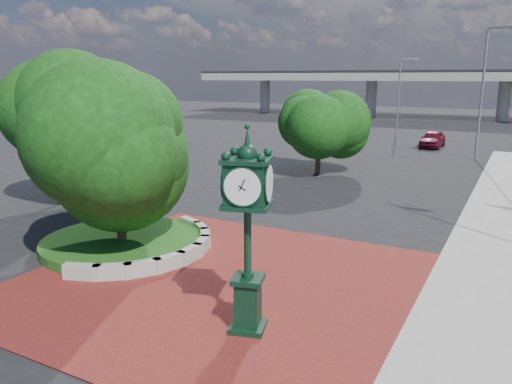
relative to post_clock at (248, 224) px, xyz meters
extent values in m
plane|color=black|center=(-2.45, 3.33, -2.91)|extent=(200.00, 200.00, 0.00)
cube|color=maroon|center=(-2.45, 2.33, -2.89)|extent=(12.00, 12.00, 0.04)
cube|color=#9E9B93|center=(-6.36, 0.32, -2.64)|extent=(1.29, 0.76, 0.54)
cube|color=#9E9B93|center=(-5.50, 0.79, -2.64)|extent=(1.20, 1.04, 0.54)
cube|color=#9E9B93|center=(-4.83, 1.49, -2.64)|extent=(1.00, 1.22, 0.54)
cube|color=#9E9B93|center=(-4.40, 2.37, -2.64)|extent=(0.71, 1.30, 0.54)
cube|color=#9E9B93|center=(-4.25, 3.33, -2.64)|extent=(0.35, 1.25, 0.54)
cube|color=#9E9B93|center=(-4.40, 4.29, -2.64)|extent=(0.71, 1.30, 0.54)
cube|color=#9E9B93|center=(-4.83, 5.16, -2.64)|extent=(1.00, 1.22, 0.54)
cube|color=#9E9B93|center=(-5.50, 5.87, -2.64)|extent=(1.20, 1.04, 0.54)
cube|color=#9E9B93|center=(-6.36, 6.34, -2.64)|extent=(1.29, 0.76, 0.54)
cylinder|color=#244B15|center=(-7.45, 3.33, -2.71)|extent=(6.10, 6.10, 0.40)
cube|color=#9E9B93|center=(-2.45, 73.33, 3.59)|extent=(90.00, 12.00, 1.20)
cube|color=black|center=(-2.45, 73.33, 4.39)|extent=(90.00, 12.00, 0.40)
cylinder|color=#9E9B93|center=(-37.45, 73.33, 0.09)|extent=(1.80, 1.80, 6.00)
cylinder|color=#9E9B93|center=(-17.45, 73.33, 0.09)|extent=(1.80, 1.80, 6.00)
cylinder|color=#9E9B93|center=(2.55, 73.33, 0.09)|extent=(1.80, 1.80, 6.00)
cylinder|color=#38281C|center=(-7.45, 3.33, -1.83)|extent=(0.36, 0.36, 2.17)
sphere|color=#13340E|center=(-7.45, 3.33, 0.82)|extent=(5.20, 5.20, 5.20)
cylinder|color=#38281C|center=(-15.45, 8.33, -1.69)|extent=(0.36, 0.36, 2.45)
sphere|color=#13340E|center=(-15.45, 8.33, 1.22)|extent=(5.60, 5.60, 5.60)
cylinder|color=#38281C|center=(-6.45, 21.33, -1.95)|extent=(0.36, 0.36, 1.92)
sphere|color=#13340E|center=(-6.45, 21.33, 0.33)|extent=(4.40, 4.40, 4.40)
cube|color=black|center=(0.00, 0.00, -2.82)|extent=(1.11, 1.11, 0.18)
cube|color=black|center=(0.00, 0.00, -2.13)|extent=(0.76, 0.76, 1.23)
cube|color=black|center=(0.00, 0.00, -1.48)|extent=(0.97, 0.97, 0.13)
cylinder|color=black|center=(0.00, 0.00, -0.47)|extent=(0.19, 0.19, 1.90)
cube|color=black|center=(0.00, 0.00, 1.05)|extent=(1.25, 1.25, 1.00)
cylinder|color=white|center=(0.15, -0.50, 1.05)|extent=(0.87, 0.32, 0.89)
cylinder|color=white|center=(-0.15, 0.50, 1.05)|extent=(0.87, 0.32, 0.89)
cylinder|color=white|center=(-0.50, -0.15, 1.05)|extent=(0.32, 0.87, 0.89)
cylinder|color=white|center=(0.50, 0.15, 1.05)|extent=(0.32, 0.87, 0.89)
sphere|color=black|center=(0.00, 0.00, 1.74)|extent=(0.49, 0.49, 0.49)
cone|color=black|center=(0.00, 0.00, 2.11)|extent=(0.20, 0.20, 0.56)
imported|color=#5A0C1E|center=(-1.74, 38.60, -2.12)|extent=(1.96, 4.65, 1.57)
cylinder|color=slate|center=(2.56, 32.71, 2.12)|extent=(0.18, 0.18, 10.05)
cube|color=slate|center=(3.51, 32.40, 7.14)|extent=(1.96, 0.78, 0.13)
cylinder|color=slate|center=(-6.70, 45.52, 1.28)|extent=(0.15, 0.15, 8.38)
cube|color=slate|center=(-5.93, 45.85, 5.47)|extent=(1.60, 0.78, 0.11)
cube|color=slate|center=(-5.24, 46.14, 5.38)|extent=(0.52, 0.40, 0.14)
camera|label=1|loc=(5.85, -10.39, 3.56)|focal=35.00mm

